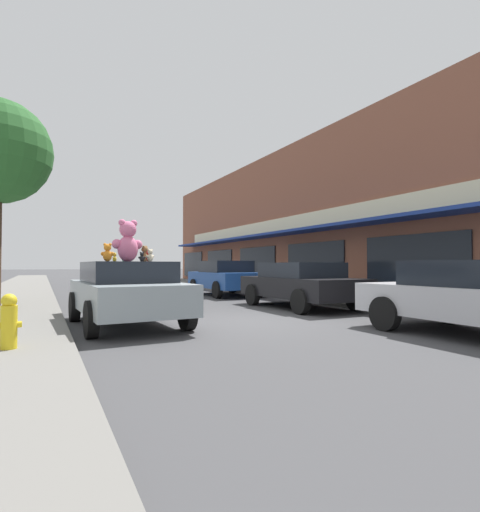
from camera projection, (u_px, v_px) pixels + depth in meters
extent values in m
plane|color=#424244|center=(249.00, 321.00, 9.56)|extent=(260.00, 260.00, 0.00)
cube|color=slate|center=(410.00, 307.00, 12.00)|extent=(2.93, 90.00, 0.14)
cube|color=brown|center=(386.00, 225.00, 24.49)|extent=(15.04, 33.27, 7.58)
cube|color=navy|center=(272.00, 235.00, 20.84)|extent=(1.27, 27.95, 0.12)
cube|color=beige|center=(281.00, 225.00, 21.12)|extent=(0.08, 26.62, 0.70)
cube|color=black|center=(413.00, 263.00, 13.63)|extent=(0.06, 4.21, 2.00)
cube|color=black|center=(314.00, 264.00, 18.59)|extent=(0.06, 4.21, 2.00)
cube|color=black|center=(256.00, 264.00, 23.55)|extent=(0.06, 4.21, 2.00)
cube|color=black|center=(219.00, 264.00, 28.52)|extent=(0.06, 4.21, 2.00)
cube|color=black|center=(193.00, 264.00, 33.48)|extent=(0.06, 4.21, 2.00)
cube|color=#8C999E|center=(127.00, 296.00, 8.84)|extent=(2.08, 4.19, 0.62)
cube|color=black|center=(127.00, 272.00, 8.85)|extent=(1.77, 2.33, 0.44)
cylinder|color=black|center=(74.00, 307.00, 9.50)|extent=(0.23, 0.71, 0.70)
cylinder|color=black|center=(151.00, 303.00, 10.40)|extent=(0.23, 0.71, 0.70)
cylinder|color=black|center=(91.00, 319.00, 7.27)|extent=(0.23, 0.71, 0.70)
cylinder|color=black|center=(187.00, 313.00, 8.17)|extent=(0.23, 0.71, 0.70)
ellipsoid|color=pink|center=(128.00, 249.00, 9.14)|extent=(0.51, 0.46, 0.60)
sphere|color=pink|center=(128.00, 229.00, 9.15)|extent=(0.43, 0.43, 0.38)
sphere|color=pink|center=(134.00, 223.00, 9.23)|extent=(0.18, 0.18, 0.16)
sphere|color=pink|center=(122.00, 223.00, 9.07)|extent=(0.18, 0.18, 0.16)
sphere|color=#FFA3DA|center=(126.00, 231.00, 9.28)|extent=(0.16, 0.16, 0.15)
sphere|color=pink|center=(138.00, 245.00, 9.31)|extent=(0.25, 0.25, 0.22)
sphere|color=pink|center=(117.00, 244.00, 9.03)|extent=(0.25, 0.25, 0.22)
ellipsoid|color=black|center=(142.00, 259.00, 8.61)|extent=(0.12, 0.11, 0.13)
sphere|color=black|center=(142.00, 254.00, 8.61)|extent=(0.10, 0.10, 0.08)
sphere|color=black|center=(143.00, 253.00, 8.62)|extent=(0.04, 0.04, 0.04)
sphere|color=black|center=(140.00, 253.00, 8.61)|extent=(0.04, 0.04, 0.04)
sphere|color=#3A3A3D|center=(142.00, 254.00, 8.65)|extent=(0.04, 0.04, 0.03)
sphere|color=black|center=(144.00, 258.00, 8.63)|extent=(0.06, 0.06, 0.05)
sphere|color=black|center=(139.00, 258.00, 8.61)|extent=(0.06, 0.06, 0.05)
ellipsoid|color=olive|center=(145.00, 257.00, 9.37)|extent=(0.24, 0.24, 0.24)
sphere|color=olive|center=(145.00, 249.00, 9.38)|extent=(0.21, 0.21, 0.15)
sphere|color=olive|center=(146.00, 247.00, 9.43)|extent=(0.09, 0.09, 0.06)
sphere|color=olive|center=(144.00, 247.00, 9.33)|extent=(0.09, 0.09, 0.06)
sphere|color=tan|center=(142.00, 250.00, 9.40)|extent=(0.08, 0.08, 0.06)
sphere|color=olive|center=(147.00, 255.00, 9.47)|extent=(0.12, 0.12, 0.09)
sphere|color=olive|center=(142.00, 255.00, 9.29)|extent=(0.12, 0.12, 0.09)
ellipsoid|color=orange|center=(107.00, 256.00, 8.04)|extent=(0.22, 0.20, 0.23)
sphere|color=orange|center=(108.00, 247.00, 8.04)|extent=(0.19, 0.19, 0.15)
sphere|color=orange|center=(110.00, 245.00, 8.05)|extent=(0.08, 0.08, 0.06)
sphere|color=orange|center=(105.00, 245.00, 8.04)|extent=(0.08, 0.08, 0.06)
sphere|color=#FFBA41|center=(108.00, 248.00, 8.10)|extent=(0.07, 0.07, 0.06)
sphere|color=orange|center=(112.00, 254.00, 8.06)|extent=(0.11, 0.11, 0.08)
sphere|color=orange|center=(103.00, 254.00, 8.04)|extent=(0.11, 0.11, 0.08)
ellipsoid|color=red|center=(149.00, 258.00, 8.86)|extent=(0.16, 0.17, 0.16)
sphere|color=red|center=(149.00, 253.00, 8.86)|extent=(0.15, 0.15, 0.10)
sphere|color=red|center=(149.00, 251.00, 8.90)|extent=(0.06, 0.06, 0.04)
sphere|color=red|center=(148.00, 251.00, 8.83)|extent=(0.06, 0.06, 0.04)
sphere|color=#FF4741|center=(147.00, 253.00, 8.87)|extent=(0.06, 0.06, 0.04)
sphere|color=red|center=(150.00, 257.00, 8.93)|extent=(0.09, 0.09, 0.06)
sphere|color=red|center=(147.00, 257.00, 8.80)|extent=(0.09, 0.09, 0.06)
ellipsoid|color=beige|center=(150.00, 258.00, 8.77)|extent=(0.17, 0.15, 0.18)
sphere|color=beige|center=(150.00, 252.00, 8.77)|extent=(0.14, 0.14, 0.11)
sphere|color=beige|center=(152.00, 250.00, 8.80)|extent=(0.06, 0.06, 0.05)
sphere|color=beige|center=(149.00, 250.00, 8.74)|extent=(0.06, 0.06, 0.05)
sphere|color=white|center=(149.00, 252.00, 8.80)|extent=(0.05, 0.05, 0.04)
sphere|color=beige|center=(153.00, 256.00, 8.83)|extent=(0.08, 0.08, 0.06)
sphere|color=beige|center=(147.00, 256.00, 8.72)|extent=(0.08, 0.08, 0.06)
ellipsoid|color=teal|center=(125.00, 258.00, 9.72)|extent=(0.21, 0.20, 0.21)
sphere|color=teal|center=(125.00, 251.00, 9.72)|extent=(0.18, 0.18, 0.13)
sphere|color=teal|center=(127.00, 249.00, 9.72)|extent=(0.08, 0.08, 0.06)
sphere|color=teal|center=(123.00, 249.00, 9.73)|extent=(0.08, 0.08, 0.06)
sphere|color=#47CDC6|center=(126.00, 252.00, 9.78)|extent=(0.07, 0.07, 0.05)
sphere|color=teal|center=(128.00, 256.00, 9.72)|extent=(0.11, 0.11, 0.08)
sphere|color=teal|center=(122.00, 256.00, 9.74)|extent=(0.11, 0.11, 0.08)
ellipsoid|color=yellow|center=(115.00, 259.00, 9.50)|extent=(0.13, 0.14, 0.14)
sphere|color=yellow|center=(115.00, 255.00, 9.50)|extent=(0.12, 0.12, 0.09)
sphere|color=yellow|center=(115.00, 253.00, 9.54)|extent=(0.05, 0.05, 0.04)
sphere|color=yellow|center=(114.00, 253.00, 9.47)|extent=(0.05, 0.05, 0.04)
sphere|color=#FFFF4D|center=(113.00, 255.00, 9.50)|extent=(0.04, 0.04, 0.03)
sphere|color=yellow|center=(115.00, 258.00, 9.56)|extent=(0.07, 0.07, 0.05)
sphere|color=yellow|center=(114.00, 258.00, 9.45)|extent=(0.07, 0.07, 0.05)
cube|color=black|center=(480.00, 273.00, 7.38)|extent=(1.79, 2.32, 0.48)
cylinder|color=black|center=(385.00, 314.00, 8.13)|extent=(0.20, 0.70, 0.70)
cylinder|color=black|center=(449.00, 309.00, 9.02)|extent=(0.20, 0.70, 0.70)
cube|color=black|center=(301.00, 287.00, 12.49)|extent=(2.00, 4.44, 0.61)
cube|color=black|center=(301.00, 270.00, 12.50)|extent=(1.76, 2.37, 0.46)
cylinder|color=black|center=(252.00, 295.00, 13.28)|extent=(0.20, 0.70, 0.70)
cylinder|color=black|center=(301.00, 293.00, 14.15)|extent=(0.20, 0.70, 0.70)
cylinder|color=black|center=(300.00, 302.00, 10.82)|extent=(0.20, 0.70, 0.70)
cylinder|color=black|center=(356.00, 299.00, 11.69)|extent=(0.20, 0.70, 0.70)
cube|color=#1E4793|center=(225.00, 280.00, 17.62)|extent=(1.98, 4.35, 0.68)
cube|color=black|center=(225.00, 267.00, 17.63)|extent=(1.74, 2.22, 0.50)
cylinder|color=black|center=(194.00, 287.00, 18.39)|extent=(0.20, 0.70, 0.70)
cylinder|color=black|center=(232.00, 286.00, 19.25)|extent=(0.20, 0.70, 0.70)
cylinder|color=black|center=(217.00, 290.00, 15.97)|extent=(0.20, 0.70, 0.70)
cylinder|color=black|center=(259.00, 289.00, 16.83)|extent=(0.20, 0.70, 0.70)
cylinder|color=yellow|center=(9.00, 327.00, 5.72)|extent=(0.22, 0.22, 0.62)
sphere|color=yellow|center=(9.00, 301.00, 5.72)|extent=(0.21, 0.21, 0.21)
cylinder|color=yellow|center=(18.00, 324.00, 5.77)|extent=(0.10, 0.09, 0.09)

